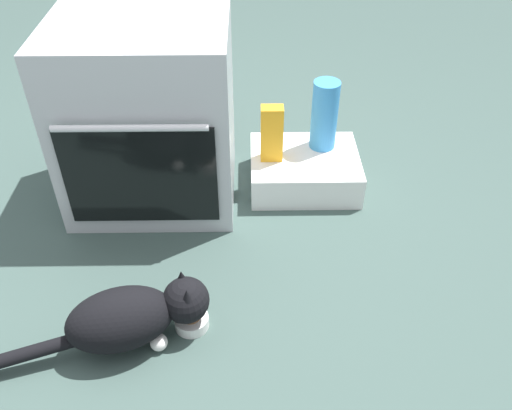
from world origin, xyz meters
TOP-DOWN VIEW (x-y plane):
  - ground at (0.00, 0.00)m, footprint 8.00×8.00m
  - oven at (-0.05, 0.50)m, footprint 0.65×0.60m
  - pantry_cabinet at (0.58, 0.54)m, footprint 0.46×0.38m
  - food_bowl at (0.15, -0.23)m, footprint 0.11×0.11m
  - cat at (-0.02, -0.28)m, footprint 0.68×0.29m
  - juice_carton at (0.44, 0.52)m, footprint 0.09×0.06m
  - water_bottle at (0.66, 0.62)m, footprint 0.11×0.11m

SIDE VIEW (x-z plane):
  - ground at x=0.00m, z-range 0.00..0.00m
  - food_bowl at x=0.15m, z-range -0.01..0.06m
  - pantry_cabinet at x=0.58m, z-range 0.00..0.14m
  - cat at x=-0.02m, z-range 0.01..0.22m
  - juice_carton at x=0.44m, z-range 0.14..0.38m
  - water_bottle at x=0.66m, z-range 0.14..0.44m
  - oven at x=-0.05m, z-range 0.00..0.73m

